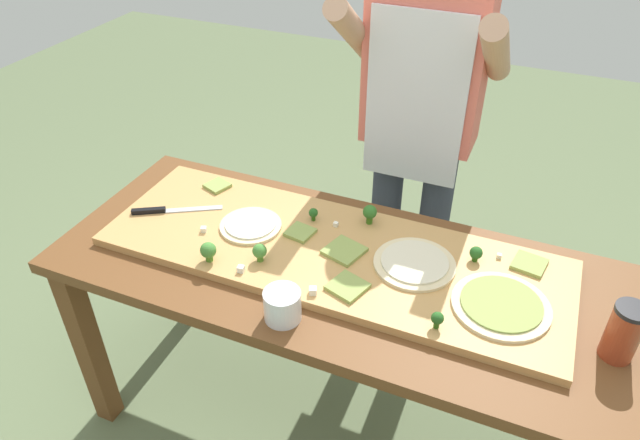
{
  "coord_description": "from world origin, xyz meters",
  "views": [
    {
      "loc": [
        0.48,
        -1.25,
        1.92
      ],
      "look_at": [
        -0.07,
        0.04,
        0.9
      ],
      "focal_mm": 32.65,
      "sensor_mm": 36.0,
      "label": 1
    }
  ],
  "objects_px": {
    "pizza_slice_near_left": "(217,186)",
    "flour_cup": "(283,307)",
    "prep_table": "(335,291)",
    "pizza_slice_center": "(300,232)",
    "pizza_whole_cheese_artichoke": "(415,263)",
    "pizza_slice_near_right": "(529,264)",
    "cheese_crumble_a": "(241,269)",
    "pizza_whole_pesto_green": "(501,305)",
    "chefs_knife": "(164,210)",
    "broccoli_floret_back_mid": "(260,251)",
    "cheese_crumble_d": "(204,229)",
    "sauce_jar": "(624,332)",
    "pizza_whole_white_garlic": "(251,225)",
    "cheese_crumble_c": "(336,224)",
    "pizza_slice_far_left": "(344,251)",
    "broccoli_floret_center_left": "(313,213)",
    "broccoli_floret_back_right": "(370,213)",
    "cook_center": "(420,115)",
    "broccoli_floret_front_right": "(437,319)",
    "cheese_crumble_b": "(312,291)",
    "cheese_crumble_e": "(499,256)",
    "pizza_slice_far_right": "(348,287)",
    "broccoli_floret_front_mid": "(476,253)"
  },
  "relations": [
    {
      "from": "chefs_knife",
      "to": "broccoli_floret_back_mid",
      "type": "xyz_separation_m",
      "value": [
        0.41,
        -0.1,
        0.03
      ]
    },
    {
      "from": "cook_center",
      "to": "pizza_whole_cheese_artichoke",
      "type": "bearing_deg",
      "value": -74.82
    },
    {
      "from": "pizza_whole_cheese_artichoke",
      "to": "broccoli_floret_back_right",
      "type": "xyz_separation_m",
      "value": [
        -0.19,
        0.15,
        0.03
      ]
    },
    {
      "from": "pizza_slice_center",
      "to": "broccoli_floret_back_mid",
      "type": "bearing_deg",
      "value": -108.7
    },
    {
      "from": "cheese_crumble_b",
      "to": "flour_cup",
      "type": "height_order",
      "value": "flour_cup"
    },
    {
      "from": "broccoli_floret_back_mid",
      "to": "flour_cup",
      "type": "bearing_deg",
      "value": -46.65
    },
    {
      "from": "pizza_slice_near_left",
      "to": "broccoli_floret_back_right",
      "type": "xyz_separation_m",
      "value": [
        0.56,
        0.01,
        0.03
      ]
    },
    {
      "from": "prep_table",
      "to": "broccoli_floret_back_right",
      "type": "xyz_separation_m",
      "value": [
        0.04,
        0.2,
        0.18
      ]
    },
    {
      "from": "pizza_slice_near_right",
      "to": "cheese_crumble_c",
      "type": "bearing_deg",
      "value": -176.17
    },
    {
      "from": "prep_table",
      "to": "broccoli_floret_front_mid",
      "type": "height_order",
      "value": "broccoli_floret_front_mid"
    },
    {
      "from": "prep_table",
      "to": "pizza_whole_cheese_artichoke",
      "type": "bearing_deg",
      "value": 14.41
    },
    {
      "from": "broccoli_floret_front_right",
      "to": "prep_table",
      "type": "bearing_deg",
      "value": 155.03
    },
    {
      "from": "chefs_knife",
      "to": "cheese_crumble_c",
      "type": "xyz_separation_m",
      "value": [
        0.55,
        0.15,
        0.0
      ]
    },
    {
      "from": "pizza_whole_white_garlic",
      "to": "cheese_crumble_b",
      "type": "bearing_deg",
      "value": -34.11
    },
    {
      "from": "pizza_whole_cheese_artichoke",
      "to": "pizza_slice_near_right",
      "type": "relative_size",
      "value": 2.66
    },
    {
      "from": "pizza_whole_cheese_artichoke",
      "to": "cook_center",
      "type": "xyz_separation_m",
      "value": [
        -0.16,
        0.58,
        0.18
      ]
    },
    {
      "from": "broccoli_floret_front_right",
      "to": "pizza_whole_pesto_green",
      "type": "bearing_deg",
      "value": 44.69
    },
    {
      "from": "broccoli_floret_back_mid",
      "to": "cook_center",
      "type": "relative_size",
      "value": 0.03
    },
    {
      "from": "cheese_crumble_a",
      "to": "pizza_slice_far_right",
      "type": "bearing_deg",
      "value": 9.75
    },
    {
      "from": "chefs_knife",
      "to": "pizza_slice_far_left",
      "type": "bearing_deg",
      "value": 3.05
    },
    {
      "from": "broccoli_floret_back_right",
      "to": "cheese_crumble_d",
      "type": "bearing_deg",
      "value": -152.05
    },
    {
      "from": "flour_cup",
      "to": "cook_center",
      "type": "bearing_deg",
      "value": 82.62
    },
    {
      "from": "broccoli_floret_front_right",
      "to": "cheese_crumble_b",
      "type": "relative_size",
      "value": 2.39
    },
    {
      "from": "pizza_slice_center",
      "to": "cheese_crumble_b",
      "type": "height_order",
      "value": "cheese_crumble_b"
    },
    {
      "from": "broccoli_floret_back_right",
      "to": "sauce_jar",
      "type": "distance_m",
      "value": 0.78
    },
    {
      "from": "pizza_slice_far_right",
      "to": "cheese_crumble_c",
      "type": "bearing_deg",
      "value": 118.07
    },
    {
      "from": "chefs_knife",
      "to": "cheese_crumble_b",
      "type": "bearing_deg",
      "value": -15.55
    },
    {
      "from": "pizza_whole_white_garlic",
      "to": "cheese_crumble_e",
      "type": "bearing_deg",
      "value": 11.4
    },
    {
      "from": "pizza_whole_cheese_artichoke",
      "to": "flour_cup",
      "type": "height_order",
      "value": "flour_cup"
    },
    {
      "from": "prep_table",
      "to": "pizza_slice_center",
      "type": "distance_m",
      "value": 0.21
    },
    {
      "from": "cheese_crumble_b",
      "to": "flour_cup",
      "type": "relative_size",
      "value": 0.2
    },
    {
      "from": "sauce_jar",
      "to": "pizza_whole_white_garlic",
      "type": "bearing_deg",
      "value": 175.36
    },
    {
      "from": "cheese_crumble_a",
      "to": "chefs_knife",
      "type": "bearing_deg",
      "value": 156.64
    },
    {
      "from": "pizza_slice_near_left",
      "to": "cheese_crumble_e",
      "type": "relative_size",
      "value": 5.51
    },
    {
      "from": "pizza_slice_near_left",
      "to": "broccoli_floret_front_mid",
      "type": "xyz_separation_m",
      "value": [
        0.91,
        -0.05,
        0.02
      ]
    },
    {
      "from": "cook_center",
      "to": "flour_cup",
      "type": "bearing_deg",
      "value": -97.38
    },
    {
      "from": "chefs_knife",
      "to": "pizza_whole_white_garlic",
      "type": "relative_size",
      "value": 1.35
    },
    {
      "from": "prep_table",
      "to": "pizza_whole_pesto_green",
      "type": "relative_size",
      "value": 6.48
    },
    {
      "from": "cheese_crumble_a",
      "to": "pizza_whole_pesto_green",
      "type": "bearing_deg",
      "value": 11.48
    },
    {
      "from": "cheese_crumble_d",
      "to": "cheese_crumble_e",
      "type": "distance_m",
      "value": 0.91
    },
    {
      "from": "broccoli_floret_center_left",
      "to": "broccoli_floret_back_right",
      "type": "bearing_deg",
      "value": 17.96
    },
    {
      "from": "broccoli_floret_center_left",
      "to": "pizza_whole_white_garlic",
      "type": "bearing_deg",
      "value": -146.5
    },
    {
      "from": "cheese_crumble_b",
      "to": "cook_center",
      "type": "xyz_separation_m",
      "value": [
        0.07,
        0.81,
        0.18
      ]
    },
    {
      "from": "broccoli_floret_front_right",
      "to": "broccoli_floret_back_right",
      "type": "bearing_deg",
      "value": 130.17
    },
    {
      "from": "pizza_slice_far_right",
      "to": "broccoli_floret_center_left",
      "type": "xyz_separation_m",
      "value": [
        -0.22,
        0.26,
        0.02
      ]
    },
    {
      "from": "cheese_crumble_c",
      "to": "flour_cup",
      "type": "relative_size",
      "value": 0.14
    },
    {
      "from": "sauce_jar",
      "to": "cheese_crumble_c",
      "type": "bearing_deg",
      "value": 166.64
    },
    {
      "from": "pizza_slice_near_left",
      "to": "flour_cup",
      "type": "distance_m",
      "value": 0.66
    },
    {
      "from": "cheese_crumble_e",
      "to": "flour_cup",
      "type": "bearing_deg",
      "value": -138.08
    },
    {
      "from": "pizza_slice_center",
      "to": "cheese_crumble_d",
      "type": "relative_size",
      "value": 4.61
    }
  ]
}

